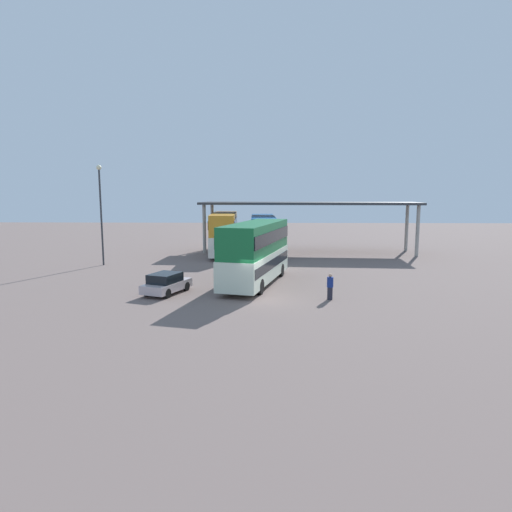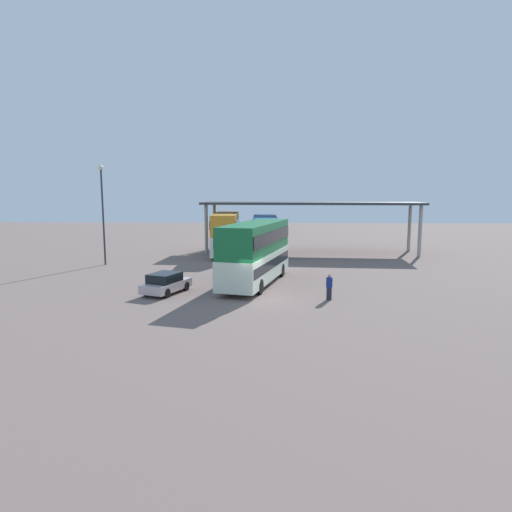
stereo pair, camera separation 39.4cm
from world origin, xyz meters
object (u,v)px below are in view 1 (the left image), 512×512
(parked_hatchback, at_px, (166,283))
(pedestrian_waiting, at_px, (330,287))
(double_decker_main, at_px, (256,251))
(lamppost_tall, at_px, (101,204))
(double_decker_near_canopy, at_px, (224,232))
(double_decker_mid_row, at_px, (263,233))

(parked_hatchback, height_order, pedestrian_waiting, pedestrian_waiting)
(double_decker_main, distance_m, lamppost_tall, 16.36)
(double_decker_near_canopy, bearing_deg, pedestrian_waiting, -159.66)
(double_decker_main, xyz_separation_m, pedestrian_waiting, (4.62, -4.67, -1.59))
(double_decker_main, relative_size, pedestrian_waiting, 6.59)
(lamppost_tall, xyz_separation_m, pedestrian_waiting, (18.62, -12.55, -4.70))
(double_decker_near_canopy, xyz_separation_m, lamppost_tall, (-10.23, -7.27, 3.11))
(pedestrian_waiting, bearing_deg, double_decker_main, -101.43)
(parked_hatchback, relative_size, pedestrian_waiting, 2.47)
(parked_hatchback, relative_size, lamppost_tall, 0.45)
(parked_hatchback, height_order, lamppost_tall, lamppost_tall)
(double_decker_main, relative_size, double_decker_mid_row, 1.00)
(double_decker_main, height_order, parked_hatchback, double_decker_main)
(parked_hatchback, xyz_separation_m, lamppost_tall, (-8.30, 11.20, 4.82))
(double_decker_main, xyz_separation_m, double_decker_near_canopy, (-3.77, 15.14, -0.01))
(double_decker_main, bearing_deg, double_decker_mid_row, 12.64)
(double_decker_near_canopy, height_order, lamppost_tall, lamppost_tall)
(double_decker_near_canopy, relative_size, double_decker_mid_row, 1.01)
(parked_hatchback, relative_size, double_decker_near_canopy, 0.37)
(parked_hatchback, distance_m, double_decker_near_canopy, 18.65)
(double_decker_near_canopy, xyz_separation_m, pedestrian_waiting, (8.39, -19.82, -1.58))
(double_decker_main, xyz_separation_m, double_decker_mid_row, (0.32, 16.08, -0.18))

